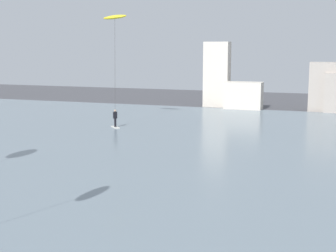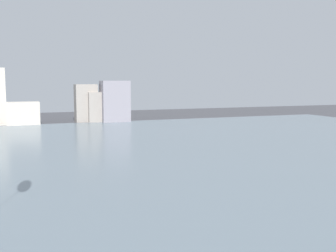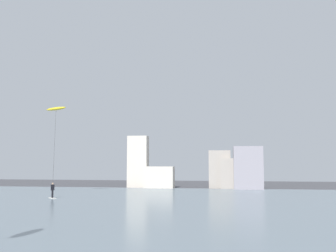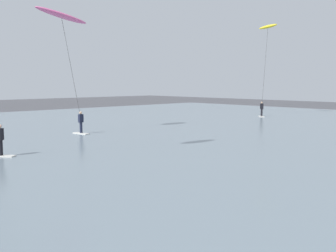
# 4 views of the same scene
# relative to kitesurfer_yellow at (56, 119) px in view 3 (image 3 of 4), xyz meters

# --- Properties ---
(water_bay) EXTENTS (84.00, 52.00, 0.10)m
(water_bay) POSITION_rel_kitesurfer_yellow_xyz_m (16.41, -10.97, -8.81)
(water_bay) COLOR slate
(water_bay) RESTS_ON ground
(far_shore_buildings) EXTENTS (20.25, 4.57, 7.97)m
(far_shore_buildings) POSITION_rel_kitesurfer_yellow_xyz_m (16.61, 15.99, -6.05)
(far_shore_buildings) COLOR beige
(far_shore_buildings) RESTS_ON ground
(kitesurfer_yellow) EXTENTS (2.88, 3.55, 10.35)m
(kitesurfer_yellow) POSITION_rel_kitesurfer_yellow_xyz_m (0.00, 0.00, 0.00)
(kitesurfer_yellow) COLOR silver
(kitesurfer_yellow) RESTS_ON water_bay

